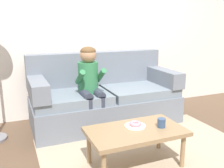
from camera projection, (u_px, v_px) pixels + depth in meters
The scene contains 10 objects.
ground at pixel (140, 145), 2.95m from camera, with size 10.00×10.00×0.00m, color brown.
wall_back at pixel (98, 22), 3.88m from camera, with size 8.00×0.10×2.80m, color silver.
area_rug at pixel (151, 154), 2.73m from camera, with size 2.29×1.69×0.01m, color tan.
couch at pixel (104, 98), 3.59m from camera, with size 2.02×0.90×0.98m.
coffee_table at pixel (136, 134), 2.44m from camera, with size 0.94×0.54×0.39m.
person_child at pixel (90, 81), 3.22m from camera, with size 0.34×0.58×1.10m.
plate at pixel (135, 126), 2.50m from camera, with size 0.21×0.21×0.01m, color white.
donut at pixel (135, 124), 2.49m from camera, with size 0.12×0.12×0.04m, color pink.
mug at pixel (161, 123), 2.48m from camera, with size 0.08×0.08×0.09m, color #334C72.
toy_controller at pixel (159, 138), 3.09m from camera, with size 0.23×0.09×0.05m.
Camera 1 is at (-1.34, -2.37, 1.39)m, focal length 40.46 mm.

